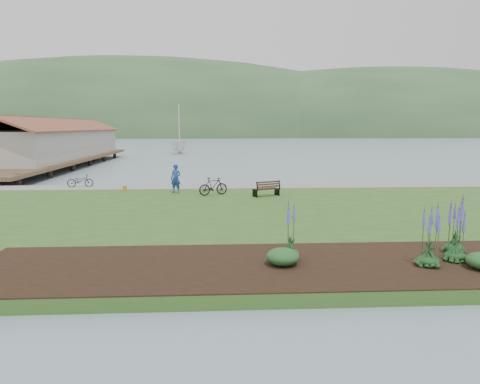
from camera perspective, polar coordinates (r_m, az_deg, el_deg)
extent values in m
plane|color=gray|center=(22.39, 1.91, -2.74)|extent=(600.00, 600.00, 0.00)
cube|color=#2F571E|center=(20.40, 2.40, -3.30)|extent=(34.00, 20.00, 0.40)
cube|color=gray|center=(29.11, 0.73, 0.76)|extent=(34.00, 2.20, 0.03)
cube|color=black|center=(13.64, 18.48, -8.93)|extent=(24.00, 4.40, 0.04)
cube|color=#4C3826|center=(51.29, -23.78, 3.97)|extent=(8.00, 36.00, 0.30)
cube|color=#B2ADA3|center=(53.07, -23.13, 5.93)|extent=(6.40, 28.00, 3.00)
cube|color=#301E12|center=(25.11, 3.51, 0.42)|extent=(1.62, 1.09, 0.05)
cube|color=#301E12|center=(24.82, 3.84, 0.99)|extent=(1.46, 0.73, 0.48)
cube|color=black|center=(24.78, 2.00, -0.19)|extent=(0.26, 0.51, 0.42)
cube|color=black|center=(25.51, 4.96, 0.04)|extent=(0.26, 0.51, 0.42)
imported|color=#203C96|center=(26.46, -8.56, 2.10)|extent=(0.88, 0.74, 2.08)
imported|color=black|center=(30.70, -20.53, 1.42)|extent=(0.83, 1.75, 0.88)
imported|color=black|center=(25.44, -3.59, 0.77)|extent=(1.15, 1.84, 1.07)
imported|color=silver|center=(71.23, -8.05, 5.07)|extent=(10.54, 10.70, 25.76)
cube|color=#C57B17|center=(27.99, -15.12, 0.46)|extent=(0.22, 0.33, 0.34)
ellipsoid|color=#153A17|center=(13.73, 23.78, -8.35)|extent=(0.62, 0.62, 0.31)
cone|color=#4A49A9|center=(13.49, 24.04, -4.35)|extent=(0.40, 0.40, 1.66)
ellipsoid|color=#153A17|center=(15.47, 26.65, -6.66)|extent=(0.62, 0.62, 0.31)
cone|color=#4A49A9|center=(15.26, 26.91, -3.02)|extent=(0.36, 0.36, 1.69)
ellipsoid|color=#153A17|center=(13.33, 6.65, -8.16)|extent=(0.62, 0.62, 0.31)
cone|color=#4A49A9|center=(13.06, 6.73, -3.66)|extent=(0.32, 0.32, 1.83)
ellipsoid|color=#153A17|center=(14.58, 26.75, -7.57)|extent=(0.62, 0.62, 0.31)
cone|color=#4A49A9|center=(14.36, 27.00, -4.02)|extent=(0.36, 0.36, 1.54)
ellipsoid|color=#1E4C21|center=(12.71, 5.72, -8.56)|extent=(0.97, 0.97, 0.49)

